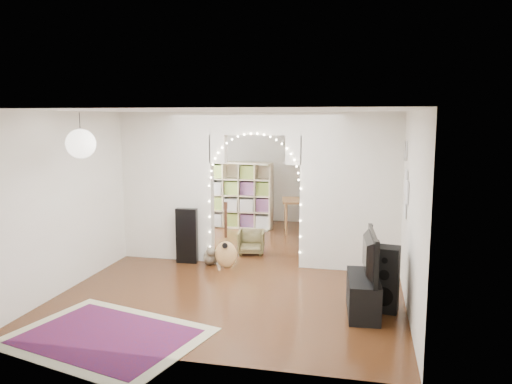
% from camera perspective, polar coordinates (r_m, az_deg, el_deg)
% --- Properties ---
extents(floor, '(7.50, 7.50, 0.00)m').
position_cam_1_polar(floor, '(9.10, -0.05, -8.10)').
color(floor, black).
rests_on(floor, ground).
extents(ceiling, '(5.00, 7.50, 0.02)m').
position_cam_1_polar(ceiling, '(8.72, -0.05, 9.15)').
color(ceiling, white).
rests_on(ceiling, wall_back).
extents(wall_back, '(5.00, 0.02, 2.70)m').
position_cam_1_polar(wall_back, '(12.47, 3.70, 2.73)').
color(wall_back, silver).
rests_on(wall_back, floor).
extents(wall_front, '(5.00, 0.02, 2.70)m').
position_cam_1_polar(wall_front, '(5.28, -8.96, -5.33)').
color(wall_front, silver).
rests_on(wall_front, floor).
extents(wall_left, '(0.02, 7.50, 2.70)m').
position_cam_1_polar(wall_left, '(9.66, -14.68, 0.79)').
color(wall_left, silver).
rests_on(wall_left, floor).
extents(wall_right, '(0.02, 7.50, 2.70)m').
position_cam_1_polar(wall_right, '(8.63, 16.39, -0.18)').
color(wall_right, silver).
rests_on(wall_right, floor).
extents(divider_wall, '(5.00, 0.20, 2.70)m').
position_cam_1_polar(divider_wall, '(8.80, -0.05, 0.82)').
color(divider_wall, silver).
rests_on(divider_wall, floor).
extents(fairy_lights, '(1.64, 0.04, 1.60)m').
position_cam_1_polar(fairy_lights, '(8.66, -0.23, 1.53)').
color(fairy_lights, '#FFEABF').
rests_on(fairy_lights, divider_wall).
extents(window, '(0.04, 1.20, 1.40)m').
position_cam_1_polar(window, '(11.25, -10.40, 2.75)').
color(window, white).
rests_on(window, wall_left).
extents(wall_clock, '(0.03, 0.31, 0.31)m').
position_cam_1_polar(wall_clock, '(7.95, 16.75, 4.53)').
color(wall_clock, white).
rests_on(wall_clock, wall_right).
extents(picture_frames, '(0.02, 0.50, 0.70)m').
position_cam_1_polar(picture_frames, '(7.62, 16.77, -0.18)').
color(picture_frames, white).
rests_on(picture_frames, wall_right).
extents(paper_lantern, '(0.40, 0.40, 0.40)m').
position_cam_1_polar(paper_lantern, '(7.20, -19.39, 5.23)').
color(paper_lantern, white).
rests_on(paper_lantern, ceiling).
extents(ceiling_fan, '(1.10, 1.10, 0.30)m').
position_cam_1_polar(ceiling_fan, '(10.68, 2.30, 7.42)').
color(ceiling_fan, '#B4763C').
rests_on(ceiling_fan, ceiling).
extents(area_rug, '(2.58, 2.19, 0.02)m').
position_cam_1_polar(area_rug, '(6.46, -16.80, -15.55)').
color(area_rug, maroon).
rests_on(area_rug, floor).
extents(guitar_case, '(0.39, 0.15, 1.00)m').
position_cam_1_polar(guitar_case, '(9.08, -7.91, -4.98)').
color(guitar_case, black).
rests_on(guitar_case, floor).
extents(acoustic_guitar, '(0.41, 0.18, 0.99)m').
position_cam_1_polar(acoustic_guitar, '(8.72, -3.45, -5.92)').
color(acoustic_guitar, tan).
rests_on(acoustic_guitar, floor).
extents(tabby_cat, '(0.36, 0.58, 0.38)m').
position_cam_1_polar(tabby_cat, '(9.00, -5.18, -7.29)').
color(tabby_cat, brown).
rests_on(tabby_cat, floor).
extents(floor_speaker, '(0.39, 0.36, 0.89)m').
position_cam_1_polar(floor_speaker, '(7.05, 14.57, -9.60)').
color(floor_speaker, black).
rests_on(floor_speaker, floor).
extents(media_console, '(0.47, 1.03, 0.50)m').
position_cam_1_polar(media_console, '(6.96, 12.12, -11.43)').
color(media_console, black).
rests_on(media_console, floor).
extents(tv, '(0.22, 1.08, 0.62)m').
position_cam_1_polar(tv, '(6.80, 12.27, -6.99)').
color(tv, black).
rests_on(tv, media_console).
extents(bookcase, '(1.57, 0.64, 1.57)m').
position_cam_1_polar(bookcase, '(11.80, -1.83, -0.35)').
color(bookcase, beige).
rests_on(bookcase, floor).
extents(dining_table, '(1.33, 1.01, 0.76)m').
position_cam_1_polar(dining_table, '(11.42, 6.05, -1.21)').
color(dining_table, brown).
rests_on(dining_table, floor).
extents(flower_vase, '(0.21, 0.21, 0.19)m').
position_cam_1_polar(flower_vase, '(11.39, 6.07, -0.38)').
color(flower_vase, white).
rests_on(flower_vase, dining_table).
extents(dining_chair_left, '(0.56, 0.57, 0.46)m').
position_cam_1_polar(dining_chair_left, '(9.64, -0.54, -5.74)').
color(dining_chair_left, brown).
rests_on(dining_chair_left, floor).
extents(dining_chair_right, '(0.76, 0.77, 0.54)m').
position_cam_1_polar(dining_chair_right, '(9.70, 7.25, -5.47)').
color(dining_chair_right, brown).
rests_on(dining_chair_right, floor).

